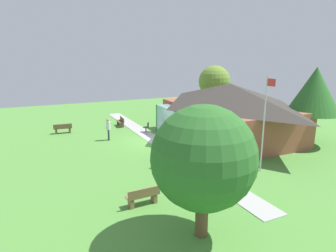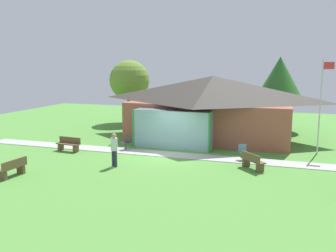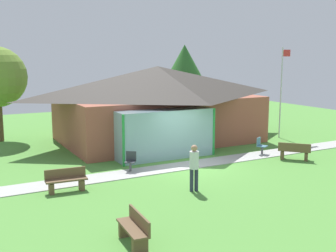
{
  "view_description": "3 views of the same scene",
  "coord_description": "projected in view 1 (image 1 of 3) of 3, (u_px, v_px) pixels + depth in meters",
  "views": [
    {
      "loc": [
        19.97,
        -8.04,
        6.42
      ],
      "look_at": [
        -0.32,
        1.42,
        1.03
      ],
      "focal_mm": 30.92,
      "sensor_mm": 36.0,
      "label": 1
    },
    {
      "loc": [
        6.63,
        -19.45,
        5.24
      ],
      "look_at": [
        -0.91,
        2.59,
        1.26
      ],
      "focal_mm": 39.6,
      "sensor_mm": 36.0,
      "label": 2
    },
    {
      "loc": [
        -9.71,
        -15.79,
        4.92
      ],
      "look_at": [
        -0.03,
        2.54,
        1.47
      ],
      "focal_mm": 45.16,
      "sensor_mm": 36.0,
      "label": 3
    }
  ],
  "objects": [
    {
      "name": "tree_far_east",
      "position": [
        203.0,
        158.0,
        9.98
      ],
      "size": [
        3.71,
        3.71,
        4.88
      ],
      "color": "brown",
      "rests_on": "ground_plane"
    },
    {
      "name": "flagpole",
      "position": [
        265.0,
        120.0,
        15.94
      ],
      "size": [
        0.64,
        0.08,
        5.44
      ],
      "color": "silver",
      "rests_on": "ground_plane"
    },
    {
      "name": "tree_behind_pavilion_right",
      "position": [
        315.0,
        91.0,
        20.93
      ],
      "size": [
        3.78,
        3.78,
        5.72
      ],
      "color": "brown",
      "rests_on": "ground_plane"
    },
    {
      "name": "bench_front_left",
      "position": [
        63.0,
        129.0,
        24.73
      ],
      "size": [
        0.54,
        1.53,
        0.84
      ],
      "rotation": [
        0.0,
        0.0,
        1.5
      ],
      "color": "brown",
      "rests_on": "ground_plane"
    },
    {
      "name": "bench_lawn_far_right",
      "position": [
        143.0,
        197.0,
        12.75
      ],
      "size": [
        0.5,
        1.52,
        0.84
      ],
      "rotation": [
        0.0,
        0.0,
        1.61
      ],
      "color": "olive",
      "rests_on": "ground_plane"
    },
    {
      "name": "footpath",
      "position": [
        156.0,
        141.0,
        22.5
      ],
      "size": [
        24.57,
        1.61,
        0.03
      ],
      "primitive_type": "cube",
      "rotation": [
        0.0,
        0.0,
        0.01
      ],
      "color": "#ADADA8",
      "rests_on": "ground_plane"
    },
    {
      "name": "bench_mid_right",
      "position": [
        165.0,
        158.0,
        17.56
      ],
      "size": [
        1.35,
        1.39,
        0.84
      ],
      "rotation": [
        0.0,
        0.0,
        5.47
      ],
      "color": "brown",
      "rests_on": "ground_plane"
    },
    {
      "name": "bench_mid_left",
      "position": [
        121.0,
        122.0,
        27.28
      ],
      "size": [
        1.53,
        0.54,
        0.84
      ],
      "rotation": [
        0.0,
        0.0,
        3.08
      ],
      "color": "brown",
      "rests_on": "ground_plane"
    },
    {
      "name": "pavilion",
      "position": [
        227.0,
        110.0,
        23.33
      ],
      "size": [
        11.77,
        8.71,
        4.34
      ],
      "color": "#A35642",
      "rests_on": "ground_plane"
    },
    {
      "name": "visitor_strolling_lawn",
      "position": [
        108.0,
        127.0,
        22.58
      ],
      "size": [
        0.34,
        0.34,
        1.74
      ],
      "rotation": [
        0.0,
        0.0,
        6.03
      ],
      "color": "#2D3347",
      "rests_on": "ground_plane"
    },
    {
      "name": "ground_plane",
      "position": [
        153.0,
        142.0,
        22.4
      ],
      "size": [
        44.0,
        44.0,
        0.0
      ],
      "primitive_type": "plane",
      "color": "#54933D"
    },
    {
      "name": "patio_chair_lawn_spare",
      "position": [
        183.0,
        151.0,
        18.81
      ],
      "size": [
        0.6,
        0.6,
        0.86
      ],
      "rotation": [
        0.0,
        0.0,
        3.65
      ],
      "color": "teal",
      "rests_on": "ground_plane"
    },
    {
      "name": "tree_behind_pavilion_left",
      "position": [
        214.0,
        82.0,
        31.98
      ],
      "size": [
        3.48,
        3.48,
        5.48
      ],
      "color": "brown",
      "rests_on": "ground_plane"
    },
    {
      "name": "patio_chair_west",
      "position": [
        147.0,
        128.0,
        25.08
      ],
      "size": [
        0.61,
        0.61,
        0.86
      ],
      "rotation": [
        0.0,
        0.0,
        2.55
      ],
      "color": "#33383D",
      "rests_on": "ground_plane"
    }
  ]
}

